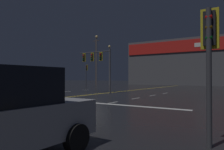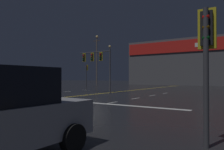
% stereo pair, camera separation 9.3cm
% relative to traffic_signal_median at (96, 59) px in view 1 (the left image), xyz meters
% --- Properties ---
extents(ground_plane, '(200.00, 200.00, 0.00)m').
position_rel_traffic_signal_median_xyz_m(ground_plane, '(1.56, -2.37, -3.80)').
color(ground_plane, black).
extents(road_markings, '(16.52, 60.00, 0.01)m').
position_rel_traffic_signal_median_xyz_m(road_markings, '(2.75, -3.69, -3.80)').
color(road_markings, gold).
rests_on(road_markings, ground).
extents(traffic_signal_median, '(4.39, 0.36, 4.89)m').
position_rel_traffic_signal_median_xyz_m(traffic_signal_median, '(0.00, 0.00, 0.00)').
color(traffic_signal_median, '#38383D').
rests_on(traffic_signal_median, ground).
extents(traffic_signal_corner_northwest, '(0.42, 0.36, 4.00)m').
position_rel_traffic_signal_median_xyz_m(traffic_signal_corner_northwest, '(-9.75, 10.27, -0.87)').
color(traffic_signal_corner_northwest, '#38383D').
rests_on(traffic_signal_corner_northwest, ground).
extents(traffic_signal_corner_southeast, '(0.42, 0.36, 3.36)m').
position_rel_traffic_signal_median_xyz_m(traffic_signal_corner_southeast, '(14.13, -14.43, -1.34)').
color(traffic_signal_corner_southeast, '#38383D').
rests_on(traffic_signal_corner_southeast, ground).
extents(streetlight_near_left, '(0.56, 0.56, 10.78)m').
position_rel_traffic_signal_median_xyz_m(streetlight_near_left, '(-12.82, 17.48, 2.95)').
color(streetlight_near_left, '#59595E').
rests_on(streetlight_near_left, ground).
extents(streetlight_far_left, '(0.56, 0.56, 9.19)m').
position_rel_traffic_signal_median_xyz_m(streetlight_far_left, '(-12.40, 21.87, 2.08)').
color(streetlight_far_left, '#59595E').
rests_on(streetlight_far_left, ground).
extents(building_backdrop, '(26.85, 10.23, 10.79)m').
position_rel_traffic_signal_median_xyz_m(building_backdrop, '(1.57, 35.09, 1.61)').
color(building_backdrop, '#4C4C51').
rests_on(building_backdrop, ground).
extents(utility_pole_row, '(45.59, 0.26, 12.63)m').
position_rel_traffic_signal_median_xyz_m(utility_pole_row, '(0.89, 28.13, 2.69)').
color(utility_pole_row, '#4C3828').
rests_on(utility_pole_row, ground).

